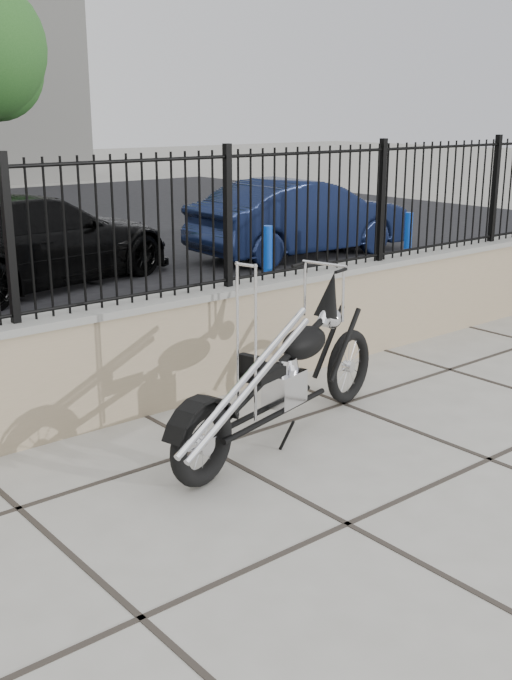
{
  "coord_description": "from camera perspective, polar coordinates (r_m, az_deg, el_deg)",
  "views": [
    {
      "loc": [
        -3.27,
        -3.06,
        2.49
      ],
      "look_at": [
        0.54,
        1.56,
        0.75
      ],
      "focal_mm": 42.0,
      "sensor_mm": 36.0,
      "label": 1
    }
  ],
  "objects": [
    {
      "name": "ground_plane",
      "position": [
        5.12,
        6.58,
        -12.99
      ],
      "size": [
        90.0,
        90.0,
        0.0
      ],
      "primitive_type": "plane",
      "color": "#99968E",
      "rests_on": "ground"
    },
    {
      "name": "retaining_wall",
      "position": [
        6.75,
        -8.68,
        -1.3
      ],
      "size": [
        14.0,
        0.36,
        0.96
      ],
      "primitive_type": "cube",
      "color": "gray",
      "rests_on": "ground_plane"
    },
    {
      "name": "iron_fence",
      "position": [
        6.51,
        -9.09,
        7.8
      ],
      "size": [
        14.0,
        0.08,
        1.2
      ],
      "primitive_type": "cube",
      "color": "black",
      "rests_on": "retaining_wall"
    },
    {
      "name": "chopper_motorcycle",
      "position": [
        6.02,
        1.82,
        -0.61
      ],
      "size": [
        2.53,
        1.04,
        1.5
      ],
      "primitive_type": null,
      "rotation": [
        0.0,
        0.0,
        0.25
      ],
      "color": "black",
      "rests_on": "ground_plane"
    },
    {
      "name": "car_black",
      "position": [
        12.01,
        -15.86,
        6.88
      ],
      "size": [
        4.96,
        3.03,
        1.34
      ],
      "primitive_type": "imported",
      "rotation": [
        0.0,
        0.0,
        1.84
      ],
      "color": "black",
      "rests_on": "parking_lot"
    },
    {
      "name": "car_blue",
      "position": [
        14.08,
        3.26,
        8.75
      ],
      "size": [
        4.14,
        1.62,
        1.34
      ],
      "primitive_type": "imported",
      "rotation": [
        0.0,
        0.0,
        1.52
      ],
      "color": "#0D1633",
      "rests_on": "parking_lot"
    },
    {
      "name": "bollard_b",
      "position": [
        10.49,
        0.83,
        5.38
      ],
      "size": [
        0.15,
        0.15,
        1.04
      ],
      "primitive_type": "cylinder",
      "rotation": [
        0.0,
        0.0,
        -0.21
      ],
      "color": "#0B4BB2",
      "rests_on": "ground_plane"
    },
    {
      "name": "bollard_c",
      "position": [
        12.55,
        10.82,
        6.75
      ],
      "size": [
        0.15,
        0.15,
        0.98
      ],
      "primitive_type": "cylinder",
      "rotation": [
        0.0,
        0.0,
        -0.37
      ],
      "color": "blue",
      "rests_on": "ground_plane"
    }
  ]
}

